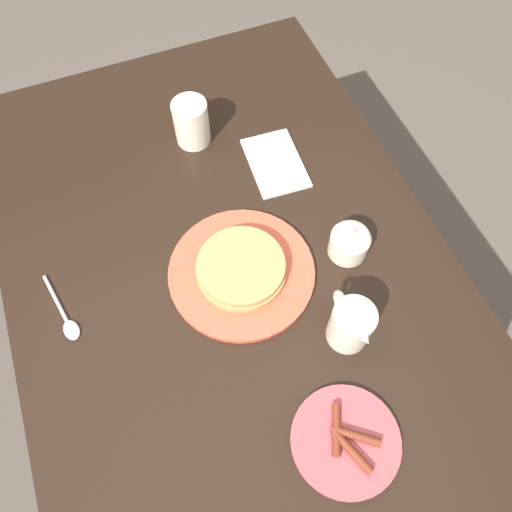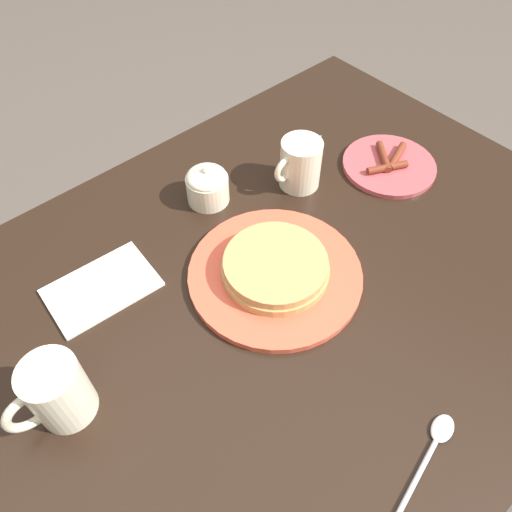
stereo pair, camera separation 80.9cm
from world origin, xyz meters
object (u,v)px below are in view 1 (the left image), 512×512
object	(u,v)px
coffee_mug	(191,121)
napkin	(275,163)
sugar_bowl	(350,242)
spoon	(66,319)
pancake_plate	(241,270)
creamer_pitcher	(351,325)
side_plate_bacon	(346,440)

from	to	relation	value
coffee_mug	napkin	xyz separation A→B (m)	(-0.14, -0.14, -0.05)
sugar_bowl	napkin	distance (m)	0.26
sugar_bowl	spoon	distance (m)	0.55
pancake_plate	creamer_pitcher	distance (m)	0.23
creamer_pitcher	sugar_bowl	xyz separation A→B (m)	(0.16, -0.08, -0.01)
side_plate_bacon	coffee_mug	world-z (taller)	coffee_mug
napkin	pancake_plate	bearing A→B (deg)	143.57
coffee_mug	spoon	bearing A→B (deg)	132.67
pancake_plate	spoon	bearing A→B (deg)	84.47
side_plate_bacon	coffee_mug	size ratio (longest dim) A/B	1.62
napkin	sugar_bowl	bearing A→B (deg)	-169.48
side_plate_bacon	sugar_bowl	distance (m)	0.36
pancake_plate	side_plate_bacon	xyz separation A→B (m)	(-0.35, -0.05, -0.01)
coffee_mug	creamer_pitcher	bearing A→B (deg)	-168.51
pancake_plate	sugar_bowl	xyz separation A→B (m)	(-0.03, -0.21, 0.02)
pancake_plate	creamer_pitcher	world-z (taller)	creamer_pitcher
napkin	spoon	bearing A→B (deg)	110.97
pancake_plate	napkin	bearing A→B (deg)	-36.43
pancake_plate	coffee_mug	world-z (taller)	coffee_mug
sugar_bowl	coffee_mug	bearing A→B (deg)	26.01
side_plate_bacon	sugar_bowl	xyz separation A→B (m)	(0.32, -0.16, 0.03)
pancake_plate	sugar_bowl	distance (m)	0.21
pancake_plate	napkin	size ratio (longest dim) A/B	1.61
pancake_plate	spoon	size ratio (longest dim) A/B	1.86
pancake_plate	creamer_pitcher	size ratio (longest dim) A/B	2.38
pancake_plate	napkin	world-z (taller)	pancake_plate
coffee_mug	sugar_bowl	distance (m)	0.43
side_plate_bacon	creamer_pitcher	world-z (taller)	creamer_pitcher
napkin	spoon	xyz separation A→B (m)	(-0.19, 0.50, 0.00)
creamer_pitcher	sugar_bowl	distance (m)	0.18
side_plate_bacon	creamer_pitcher	size ratio (longest dim) A/B	1.53
coffee_mug	spoon	world-z (taller)	coffee_mug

